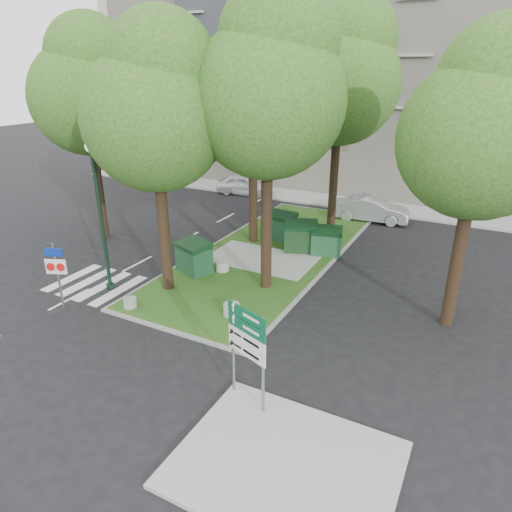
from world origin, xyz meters
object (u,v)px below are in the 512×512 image
Objects in this scene: tree_median_near_right at (271,84)px; tree_median_far at (343,72)px; bollard_right at (232,309)px; bollard_mid at (222,266)px; tree_street_right at (486,123)px; dumpster_c at (301,237)px; dumpster_b at (281,226)px; street_lamp at (99,199)px; tree_street_left at (88,87)px; tree_median_mid at (255,103)px; dumpster_a at (194,257)px; bollard_left at (130,303)px; directional_sign at (248,341)px; car_white at (245,185)px; litter_bin at (329,248)px; tree_median_near_left at (157,105)px; car_silver at (371,209)px; dumpster_d at (327,241)px; traffic_sign_pole at (57,268)px.

tree_median_far reaches higher than tree_median_near_right.
bollard_mid is at bearing 126.59° from bollard_right.
tree_street_right is 10.32m from dumpster_c.
dumpster_b is 0.27× the size of street_lamp.
tree_median_mid is at bearing 21.80° from tree_street_left.
tree_median_far is 1.08× the size of tree_street_left.
dumpster_a is at bearing -13.97° from tree_street_left.
directional_sign is at bearing -21.16° from bollard_left.
tree_street_left is 13.55m from car_white.
tree_median_far is 8.48m from litter_bin.
directional_sign is (1.53, -10.99, 1.53)m from litter_bin.
car_silver is at bearing 69.22° from tree_median_near_left.
bollard_mid reaches higher than bollard_left.
tree_median_far is at bearing 134.17° from tree_street_right.
dumpster_d is 0.35m from litter_bin.
dumpster_c is at bearing -144.93° from car_white.
tree_median_far is at bearing 60.26° from street_lamp.
tree_street_right is 13.53m from bollard_left.
tree_median_near_left reaches higher than car_silver.
directional_sign is at bearing -80.27° from tree_median_far.
directional_sign is (6.11, -4.56, -5.32)m from tree_median_near_left.
bollard_right is 13.79m from car_silver.
car_white is at bearing 140.94° from tree_street_right.
street_lamp reaches higher than traffic_sign_pole.
car_silver is (3.93, 10.50, 0.39)m from bollard_mid.
tree_street_right is 6.11× the size of dumpster_b.
tree_median_near_left is 17.21× the size of bollard_mid.
tree_median_mid is at bearing -155.42° from car_white.
tree_median_near_left is 2.40× the size of car_silver.
tree_median_mid is 5.18× the size of dumpster_c.
traffic_sign_pole is 0.60× the size of car_silver.
tree_street_right reaches higher than bollard_mid.
tree_street_right reaches higher than car_white.
tree_street_right is at bearing -22.17° from dumpster_b.
bollard_right is (1.81, -8.18, -0.47)m from dumpster_b.
bollard_left is 0.19× the size of traffic_sign_pole.
tree_median_near_right is 7.09m from tree_street_right.
tree_median_mid is 14.50× the size of litter_bin.
directional_sign is at bearing -68.29° from tree_median_near_right.
tree_median_mid is at bearing 158.20° from tree_street_right.
dumpster_b is 9.68m from bollard_left.
traffic_sign_pole is (-2.64, -4.93, 0.88)m from dumpster_a.
dumpster_b is 9.81m from street_lamp.
traffic_sign_pole reaches higher than dumpster_d.
tree_median_mid is 7.79m from dumpster_a.
street_lamp reaches higher than litter_bin.
street_lamp is at bearing -110.54° from tree_median_mid.
car_silver is at bearing -109.10° from car_white.
tree_median_near_right is at bearing -91.53° from tree_median_far.
tree_street_left reaches higher than street_lamp.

